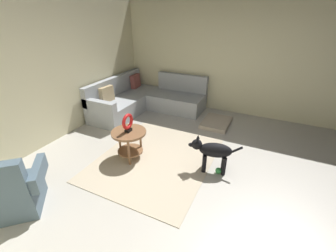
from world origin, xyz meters
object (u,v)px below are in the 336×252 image
object	(u,v)px
armchair	(11,192)
dog	(213,151)
sectional_couch	(145,100)
torus_sculpture	(128,122)
dog_toy_ball	(218,171)
dog_toy_rope	(226,149)
side_table	(129,138)
dog_bed_mat	(216,123)

from	to	relation	value
armchair	dog	size ratio (longest dim) A/B	1.19
sectional_couch	dog	world-z (taller)	sectional_couch
armchair	torus_sculpture	xyz separation A→B (m)	(1.66, -0.67, 0.39)
dog_toy_ball	sectional_couch	bearing A→B (deg)	54.46
dog_toy_ball	dog_toy_rope	distance (m)	0.74
side_table	torus_sculpture	distance (m)	0.29
sectional_couch	dog_toy_ball	distance (m)	3.00
armchair	dog	xyz separation A→B (m)	(1.93, -2.08, 0.05)
side_table	dog_toy_rope	distance (m)	1.84
sectional_couch	armchair	size ratio (longest dim) A/B	2.26
dog_bed_mat	dog	world-z (taller)	dog
sectional_couch	torus_sculpture	size ratio (longest dim) A/B	6.90
armchair	side_table	bearing A→B (deg)	25.22
dog_toy_rope	sectional_couch	bearing A→B (deg)	67.25
torus_sculpture	dog	xyz separation A→B (m)	(0.27, -1.41, -0.33)
dog_bed_mat	side_table	bearing A→B (deg)	152.14
dog	torus_sculpture	bearing A→B (deg)	86.70
sectional_couch	dog	size ratio (longest dim) A/B	2.70
torus_sculpture	dog	distance (m)	1.47
dog	dog_toy_ball	xyz separation A→B (m)	(-0.02, -0.14, -0.33)
torus_sculpture	dog_toy_rope	world-z (taller)	torus_sculpture
armchair	dog_toy_rope	bearing A→B (deg)	7.75
torus_sculpture	dog_toy_ball	xyz separation A→B (m)	(0.25, -1.54, -0.66)
torus_sculpture	dog	size ratio (longest dim) A/B	0.39
dog	side_table	bearing A→B (deg)	86.70
side_table	dog_toy_ball	size ratio (longest dim) A/B	5.88
armchair	dog_toy_rope	distance (m)	3.44
dog_bed_mat	dog	distance (m)	1.78
sectional_couch	dog_bed_mat	size ratio (longest dim) A/B	2.81
side_table	torus_sculpture	size ratio (longest dim) A/B	1.84
armchair	dog_bed_mat	distance (m)	4.04
torus_sculpture	dog_toy_rope	xyz separation A→B (m)	(0.99, -1.51, -0.69)
armchair	torus_sculpture	bearing A→B (deg)	25.22
sectional_couch	dog_toy_rope	bearing A→B (deg)	-112.75
dog_toy_ball	armchair	bearing A→B (deg)	130.79
side_table	dog	xyz separation A→B (m)	(0.27, -1.41, -0.04)
side_table	dog_toy_ball	distance (m)	1.61
torus_sculpture	dog_bed_mat	xyz separation A→B (m)	(1.99, -1.05, -0.67)
dog	dog_bed_mat	bearing A→B (deg)	-2.49
side_table	armchair	bearing A→B (deg)	158.05
dog_bed_mat	dog_toy_rope	distance (m)	1.10
armchair	dog_bed_mat	bearing A→B (deg)	21.93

